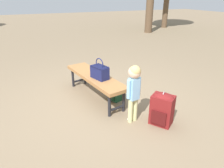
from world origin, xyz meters
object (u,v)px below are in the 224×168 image
(handbag, at_px, (100,72))
(child_standing, at_px, (134,85))
(park_bench, at_px, (95,78))
(backpack_large, at_px, (162,108))
(backpack_small, at_px, (115,91))

(handbag, xyz_separation_m, child_standing, (0.80, 0.23, 0.03))
(park_bench, distance_m, backpack_large, 1.37)
(child_standing, bearing_deg, backpack_small, 177.10)
(handbag, bearing_deg, backpack_small, 74.28)
(park_bench, relative_size, backpack_small, 4.49)
(handbag, height_order, backpack_large, handbag)
(handbag, distance_m, child_standing, 0.84)
(backpack_large, bearing_deg, handbag, -150.40)
(backpack_large, relative_size, backpack_small, 1.45)
(backpack_large, bearing_deg, child_standing, -122.42)
(park_bench, xyz_separation_m, child_standing, (0.98, 0.26, 0.21))
(child_standing, xyz_separation_m, backpack_large, (0.23, 0.36, -0.34))
(handbag, relative_size, backpack_small, 1.00)
(backpack_small, bearing_deg, child_standing, -2.90)
(park_bench, height_order, backpack_small, park_bench)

